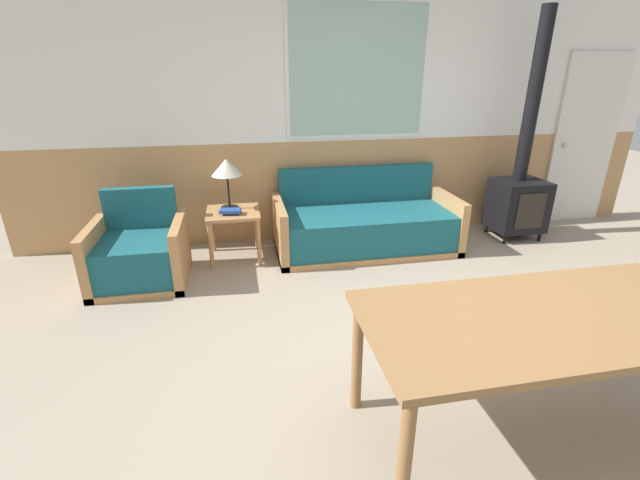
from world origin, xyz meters
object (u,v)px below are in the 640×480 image
object	(u,v)px
armchair	(140,255)
wood_stove	(520,184)
table_lamp	(227,169)
dining_table	(547,327)
couch	(365,226)
side_table	(233,219)

from	to	relation	value
armchair	wood_stove	bearing A→B (deg)	-4.16
wood_stove	table_lamp	bearing A→B (deg)	178.54
dining_table	armchair	bearing A→B (deg)	136.21
table_lamp	couch	bearing A→B (deg)	-4.12
wood_stove	side_table	bearing A→B (deg)	-179.83
dining_table	wood_stove	xyz separation A→B (m)	(1.66, 2.61, -0.04)
side_table	dining_table	xyz separation A→B (m)	(1.49, -2.60, 0.24)
armchair	wood_stove	distance (m)	4.02
side_table	wood_stove	xyz separation A→B (m)	(3.15, 0.01, 0.20)
couch	dining_table	distance (m)	2.62
table_lamp	wood_stove	xyz separation A→B (m)	(3.18, -0.08, -0.29)
armchair	dining_table	distance (m)	3.26
couch	armchair	distance (m)	2.23
armchair	table_lamp	bearing A→B (deg)	19.52
couch	armchair	world-z (taller)	couch
side_table	table_lamp	world-z (taller)	table_lamp
side_table	dining_table	distance (m)	3.01
side_table	couch	bearing A→B (deg)	-0.42
couch	wood_stove	world-z (taller)	wood_stove
armchair	side_table	bearing A→B (deg)	13.71
side_table	dining_table	bearing A→B (deg)	-60.11
dining_table	table_lamp	bearing A→B (deg)	119.51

